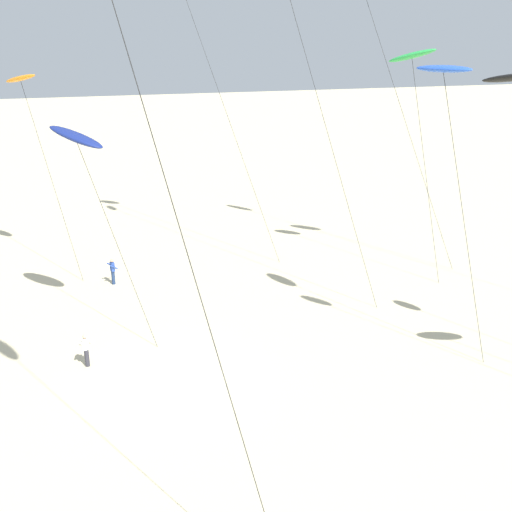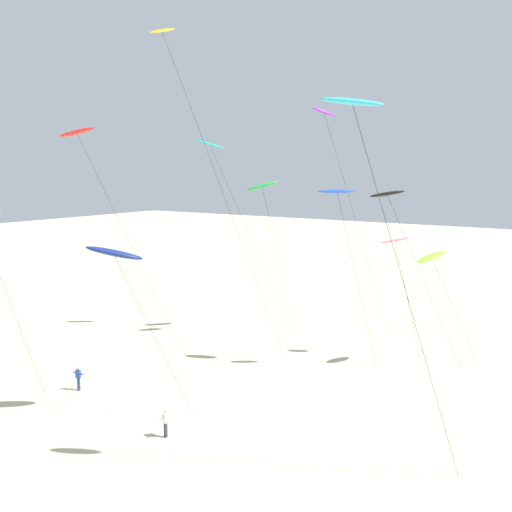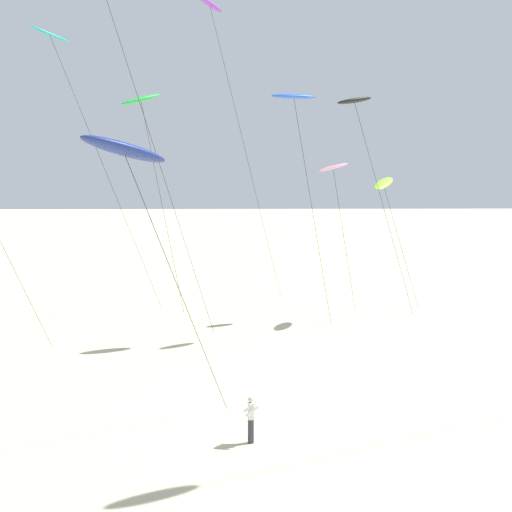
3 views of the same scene
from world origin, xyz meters
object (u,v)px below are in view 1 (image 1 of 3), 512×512
kite_green (412,57)px  kite_flyer_middle (86,349)px  kite_orange (21,80)px  kite_blue (444,71)px  kite_navy (76,137)px  kite_flyer_nearest (113,271)px

kite_green → kite_flyer_middle: bearing=-72.3°
kite_orange → kite_blue: kite_blue is taller
kite_blue → kite_green: bearing=157.6°
kite_green → kite_navy: (2.09, -19.25, -3.41)m
kite_flyer_nearest → kite_green: bearing=78.9°
kite_navy → kite_flyer_middle: 10.21m
kite_blue → kite_navy: (-6.91, -15.54, -3.23)m
kite_flyer_middle → kite_flyer_nearest: bearing=168.5°
kite_flyer_nearest → kite_orange: bearing=-132.9°
kite_flyer_middle → kite_blue: bearing=80.6°
kite_orange → kite_green: kite_green is taller
kite_flyer_nearest → kite_flyer_middle: 10.03m
kite_navy → kite_flyer_nearest: size_ratio=6.47×
kite_flyer_middle → kite_navy: bearing=172.5°
kite_orange → kite_flyer_middle: size_ratio=7.63×
kite_blue → kite_flyer_middle: (-2.66, -16.10, -12.49)m
kite_blue → kite_flyer_middle: size_ratio=8.18×
kite_blue → kite_flyer_nearest: bearing=-131.5°
kite_green → kite_flyer_nearest: 22.13m
kite_orange → kite_flyer_nearest: kite_orange is taller
kite_orange → kite_navy: kite_orange is taller
kite_flyer_middle → kite_green: bearing=107.7°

